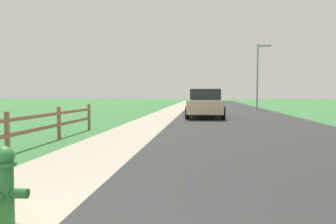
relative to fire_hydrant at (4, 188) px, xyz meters
name	(u,v)px	position (x,y,z in m)	size (l,w,h in m)	color
ground_plane	(184,110)	(0.45, 23.90, -0.44)	(120.00, 120.00, 0.00)	#39763E
road_asphalt	(225,109)	(3.95, 25.90, -0.44)	(7.00, 66.00, 0.01)	#2B2B2B
curb_concrete	(153,109)	(-2.55, 25.90, -0.44)	(6.00, 66.00, 0.01)	#ADA18A
grass_verge	(137,109)	(-4.05, 25.90, -0.44)	(5.00, 66.00, 0.00)	#39763E
fire_hydrant	(4,188)	(0.00, 0.00, 0.00)	(0.48, 0.40, 0.86)	#287233
rail_fence	(7,130)	(-2.34, 3.70, 0.13)	(0.11, 10.42, 0.98)	brown
parked_suv_beige	(206,103)	(2.14, 15.77, 0.37)	(2.21, 4.94, 1.63)	#C6B793
street_lamp	(259,70)	(6.78, 25.45, 2.94)	(1.17, 0.20, 5.61)	gray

